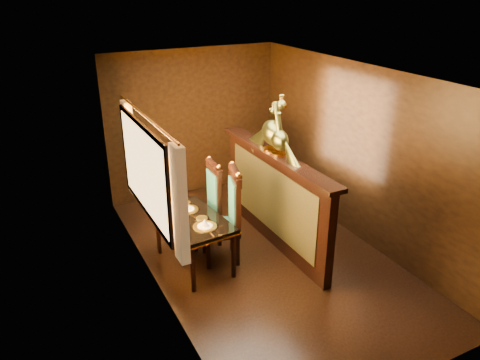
{
  "coord_description": "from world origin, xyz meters",
  "views": [
    {
      "loc": [
        -2.78,
        -4.74,
        3.53
      ],
      "look_at": [
        -0.22,
        0.31,
        1.07
      ],
      "focal_mm": 35.0,
      "sensor_mm": 36.0,
      "label": 1
    }
  ],
  "objects_px": {
    "peacock_right": "(273,122)",
    "peacock_left": "(280,131)",
    "dining_table": "(193,223)",
    "chair_left": "(229,212)",
    "chair_right": "(210,200)"
  },
  "relations": [
    {
      "from": "peacock_right",
      "to": "peacock_left",
      "type": "bearing_deg",
      "value": -90.0
    },
    {
      "from": "dining_table",
      "to": "chair_left",
      "type": "relative_size",
      "value": 0.93
    },
    {
      "from": "peacock_right",
      "to": "dining_table",
      "type": "bearing_deg",
      "value": -173.12
    },
    {
      "from": "chair_right",
      "to": "peacock_right",
      "type": "height_order",
      "value": "peacock_right"
    },
    {
      "from": "chair_left",
      "to": "peacock_right",
      "type": "distance_m",
      "value": 1.33
    },
    {
      "from": "peacock_left",
      "to": "peacock_right",
      "type": "distance_m",
      "value": 0.2
    },
    {
      "from": "peacock_right",
      "to": "chair_left",
      "type": "bearing_deg",
      "value": -163.97
    },
    {
      "from": "dining_table",
      "to": "chair_right",
      "type": "relative_size",
      "value": 1.0
    },
    {
      "from": "chair_left",
      "to": "chair_right",
      "type": "relative_size",
      "value": 1.08
    },
    {
      "from": "chair_left",
      "to": "peacock_left",
      "type": "xyz_separation_m",
      "value": [
        0.76,
        0.04,
        1.0
      ]
    },
    {
      "from": "chair_right",
      "to": "peacock_right",
      "type": "xyz_separation_m",
      "value": [
        0.81,
        -0.32,
        1.12
      ]
    },
    {
      "from": "chair_left",
      "to": "peacock_left",
      "type": "relative_size",
      "value": 1.98
    },
    {
      "from": "peacock_right",
      "to": "chair_right",
      "type": "bearing_deg",
      "value": 158.24
    },
    {
      "from": "chair_left",
      "to": "peacock_right",
      "type": "relative_size",
      "value": 1.63
    },
    {
      "from": "chair_left",
      "to": "chair_right",
      "type": "distance_m",
      "value": 0.54
    }
  ]
}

